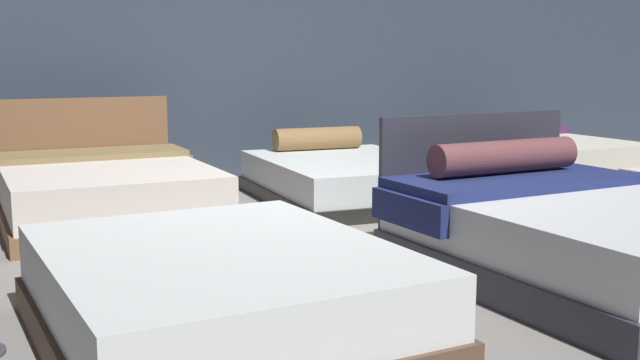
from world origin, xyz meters
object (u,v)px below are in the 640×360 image
at_px(bed_5, 105,191).
at_px(bed_6, 347,178).
at_px(bed_1, 219,295).
at_px(bed_2, 577,235).
at_px(bed_7, 533,159).

xyz_separation_m(bed_5, bed_6, (2.22, -0.01, -0.04)).
distance_m(bed_1, bed_5, 3.04).
xyz_separation_m(bed_2, bed_7, (2.21, 3.00, -0.02)).
height_order(bed_1, bed_5, bed_5).
height_order(bed_1, bed_7, bed_7).
relative_size(bed_6, bed_7, 1.03).
bearing_deg(bed_2, bed_7, 50.86).
bearing_deg(bed_5, bed_7, 0.06).
distance_m(bed_5, bed_6, 2.22).
height_order(bed_5, bed_6, bed_5).
height_order(bed_1, bed_6, bed_6).
relative_size(bed_5, bed_7, 0.98).
bearing_deg(bed_2, bed_5, 124.64).
relative_size(bed_2, bed_6, 1.04).
xyz_separation_m(bed_5, bed_7, (4.48, 0.04, 0.01)).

